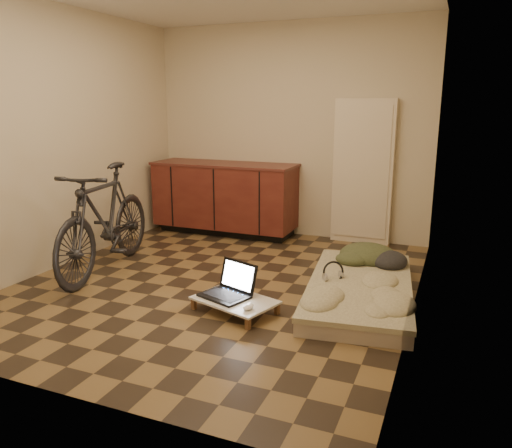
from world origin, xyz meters
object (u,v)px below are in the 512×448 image
at_px(futon, 360,290).
at_px(laptop, 229,289).
at_px(lap_desk, 235,301).
at_px(bicycle, 104,214).

height_order(futon, laptop, laptop).
xyz_separation_m(lap_desk, laptop, (-0.08, 0.06, 0.07)).
distance_m(futon, laptop, 1.14).
height_order(bicycle, laptop, bicycle).
height_order(bicycle, lap_desk, bicycle).
distance_m(bicycle, laptop, 1.61).
distance_m(bicycle, futon, 2.54).
bearing_deg(bicycle, futon, -4.27).
xyz_separation_m(bicycle, lap_desk, (1.59, -0.42, -0.49)).
bearing_deg(bicycle, lap_desk, -24.79).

